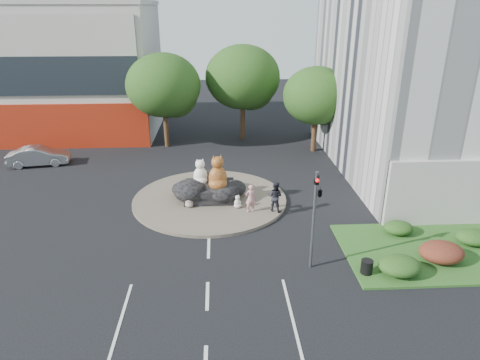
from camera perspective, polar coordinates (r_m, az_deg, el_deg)
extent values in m
plane|color=black|center=(19.58, -4.37, -15.15)|extent=(120.00, 120.00, 0.00)
cylinder|color=brown|center=(28.16, -4.04, -2.56)|extent=(10.00, 10.00, 0.20)
cube|color=#B8B1A6|center=(47.74, -26.73, 12.85)|extent=(25.00, 12.00, 12.00)
cube|color=maroon|center=(43.03, -28.79, 6.18)|extent=(25.00, 0.30, 4.00)
cube|color=#B8B1A6|center=(47.38, -28.08, 20.20)|extent=(25.20, 12.20, 0.40)
cube|color=#2C511B|center=(24.79, 25.05, -8.55)|extent=(10.00, 6.00, 0.12)
cylinder|color=#382314|center=(39.15, -9.82, 7.07)|extent=(0.44, 0.44, 3.74)
ellipsoid|color=#1D3D13|center=(38.39, -10.18, 12.34)|extent=(6.46, 6.46, 5.49)
sphere|color=#1D3D13|center=(38.94, -8.82, 11.29)|extent=(4.25, 4.25, 4.25)
sphere|color=#1D3D13|center=(38.29, -11.23, 11.34)|extent=(3.74, 3.74, 3.74)
cylinder|color=#382314|center=(40.86, 0.36, 8.18)|extent=(0.44, 0.44, 3.96)
ellipsoid|color=#1D3D13|center=(40.11, 0.37, 13.56)|extent=(6.84, 6.84, 5.81)
sphere|color=#1D3D13|center=(40.80, 1.47, 12.42)|extent=(4.50, 4.50, 4.50)
sphere|color=#1D3D13|center=(39.87, -0.63, 12.59)|extent=(3.96, 3.96, 3.96)
cylinder|color=#382314|center=(37.96, 9.86, 6.24)|extent=(0.44, 0.44, 3.30)
ellipsoid|color=#1D3D13|center=(37.22, 10.19, 11.02)|extent=(5.70, 5.70, 4.84)
sphere|color=#1D3D13|center=(38.03, 11.14, 10.03)|extent=(3.75, 3.75, 3.75)
sphere|color=#1D3D13|center=(36.88, 9.16, 10.15)|extent=(3.30, 3.30, 3.30)
ellipsoid|color=#1D3D13|center=(21.75, 20.53, -10.67)|extent=(2.00, 1.60, 0.90)
ellipsoid|color=#451812|center=(23.54, 25.27, -8.69)|extent=(2.20, 1.76, 0.99)
ellipsoid|color=#1D3D13|center=(25.92, 28.66, -6.70)|extent=(1.80, 1.44, 0.81)
ellipsoid|color=#1D3D13|center=(25.35, 20.39, -6.00)|extent=(1.60, 1.28, 0.72)
cylinder|color=#595B60|center=(20.39, 9.77, -5.47)|extent=(0.14, 0.14, 5.00)
imported|color=black|center=(19.67, 10.09, -1.08)|extent=(0.21, 0.26, 1.30)
imported|color=black|center=(19.80, 10.61, -1.60)|extent=(0.26, 1.24, 0.50)
sphere|color=red|center=(19.34, 10.29, -0.07)|extent=(0.18, 0.18, 0.18)
cylinder|color=#595B60|center=(27.78, 23.62, 3.85)|extent=(0.18, 0.18, 8.00)
cylinder|color=#595B60|center=(26.48, 22.98, 12.10)|extent=(2.00, 0.12, 0.12)
cube|color=silver|center=(26.08, 20.93, 12.04)|extent=(0.50, 0.22, 0.12)
imported|color=#D88B8F|center=(25.89, 1.40, -2.45)|extent=(0.73, 0.57, 1.74)
imported|color=black|center=(26.00, 4.70, -2.21)|extent=(1.16, 1.07, 1.91)
imported|color=#9B9CA2|center=(37.75, -25.27, 2.90)|extent=(4.82, 2.35, 1.52)
cylinder|color=black|center=(21.41, 16.54, -11.02)|extent=(0.60, 0.60, 0.68)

